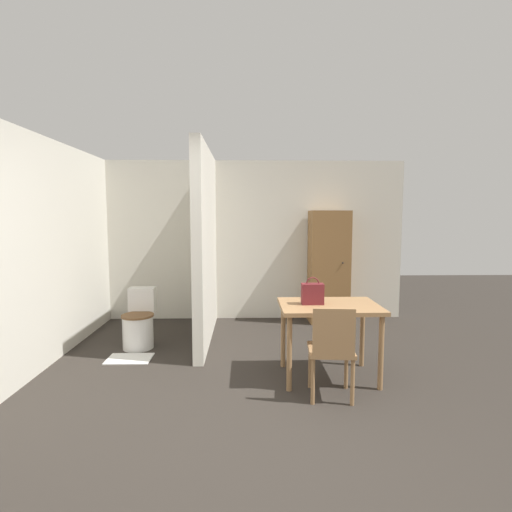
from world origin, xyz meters
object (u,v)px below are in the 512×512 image
(handbag, at_px, (312,293))
(wooden_cabinet, at_px, (329,267))
(dining_table, at_px, (329,314))
(wooden_chair, at_px, (332,348))
(toilet, at_px, (139,323))

(handbag, height_order, wooden_cabinet, wooden_cabinet)
(handbag, xyz_separation_m, wooden_cabinet, (0.61, 2.14, -0.01))
(dining_table, xyz_separation_m, wooden_chair, (-0.08, -0.49, -0.19))
(wooden_chair, xyz_separation_m, wooden_cabinet, (0.52, 2.64, 0.39))
(dining_table, height_order, handbag, handbag)
(dining_table, height_order, toilet, dining_table)
(dining_table, distance_m, handbag, 0.27)
(wooden_chair, relative_size, wooden_cabinet, 0.50)
(wooden_chair, distance_m, toilet, 2.60)
(dining_table, distance_m, wooden_chair, 0.53)
(dining_table, xyz_separation_m, toilet, (-2.18, 1.02, -0.37))
(wooden_cabinet, bearing_deg, toilet, -156.74)
(toilet, bearing_deg, wooden_cabinet, 23.26)
(dining_table, bearing_deg, wooden_cabinet, 78.39)
(dining_table, relative_size, handbag, 3.59)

